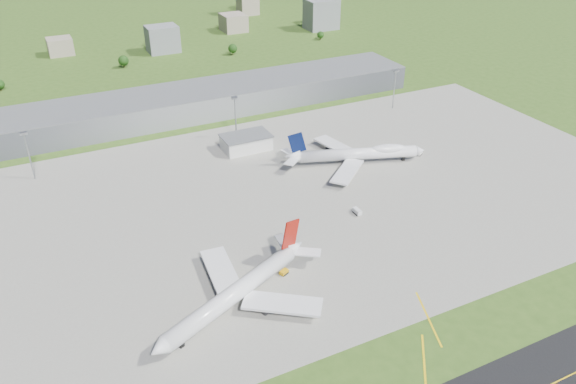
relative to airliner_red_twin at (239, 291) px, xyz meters
name	(u,v)px	position (x,y,z in m)	size (l,w,h in m)	color
ground	(201,121)	(41.72, 168.34, -5.59)	(1400.00, 1400.00, 0.00)	#335219
apron	(294,198)	(51.72, 58.34, -5.55)	(360.00, 190.00, 0.08)	gray
terminal	(193,102)	(41.72, 183.34, 1.91)	(300.00, 42.00, 15.00)	gray
ops_building	(246,143)	(51.72, 118.34, -1.59)	(26.00, 16.00, 8.00)	silver
mast_west	(27,147)	(-58.28, 133.34, 12.12)	(3.50, 2.00, 25.90)	gray
mast_center	(235,111)	(51.72, 133.34, 12.12)	(3.50, 2.00, 25.90)	gray
mast_east	(395,82)	(161.72, 133.34, 12.12)	(3.50, 2.00, 25.90)	gray
airliner_red_twin	(239,291)	(0.00, 0.00, 0.00)	(71.88, 54.10, 20.99)	silver
airliner_blue_quad	(358,154)	(98.48, 76.00, -0.09)	(73.48, 56.21, 19.81)	silver
tug_yellow	(284,272)	(21.92, 7.87, -4.67)	(4.08, 3.31, 1.77)	#C38C0B
van_white_near	(357,212)	(70.91, 32.72, -4.31)	(2.45, 5.06, 2.54)	silver
van_white_far	(420,153)	(134.47, 69.27, -4.49)	(4.44, 3.66, 2.15)	white
bldg_cw	(60,46)	(-18.28, 358.34, 1.41)	(20.00, 18.00, 14.00)	gray
bldg_c	(163,39)	(61.72, 328.34, 5.41)	(26.00, 20.00, 22.00)	slate
bldg_ce	(233,23)	(141.72, 368.34, 2.41)	(22.00, 24.00, 16.00)	gray
bldg_e	(321,14)	(221.72, 338.34, 8.41)	(30.00, 22.00, 28.00)	slate
tree_c	(123,61)	(21.72, 298.34, 0.25)	(8.10, 8.10, 9.90)	#382314
tree_e	(233,48)	(111.72, 293.34, -0.08)	(7.65, 7.65, 9.35)	#382314
tree_far_e	(320,35)	(201.72, 303.34, -1.06)	(6.30, 6.30, 7.70)	#382314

